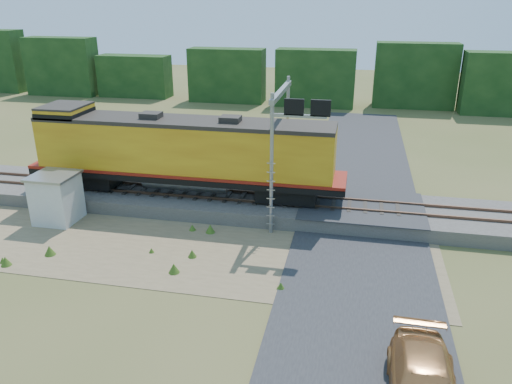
# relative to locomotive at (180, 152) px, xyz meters

# --- Properties ---
(ground) EXTENTS (140.00, 140.00, 0.00)m
(ground) POSITION_rel_locomotive_xyz_m (3.83, -6.00, -3.40)
(ground) COLOR #475123
(ground) RESTS_ON ground
(ballast) EXTENTS (70.00, 5.00, 0.80)m
(ballast) POSITION_rel_locomotive_xyz_m (3.83, 0.00, -3.00)
(ballast) COLOR slate
(ballast) RESTS_ON ground
(rails) EXTENTS (70.00, 1.54, 0.16)m
(rails) POSITION_rel_locomotive_xyz_m (3.83, 0.00, -2.52)
(rails) COLOR brown
(rails) RESTS_ON ballast
(dirt_shoulder) EXTENTS (26.00, 8.00, 0.03)m
(dirt_shoulder) POSITION_rel_locomotive_xyz_m (1.83, -5.50, -3.39)
(dirt_shoulder) COLOR #8C7754
(dirt_shoulder) RESTS_ON ground
(road) EXTENTS (7.00, 66.00, 0.86)m
(road) POSITION_rel_locomotive_xyz_m (10.83, -5.26, -3.31)
(road) COLOR #38383A
(road) RESTS_ON ground
(tree_line_north) EXTENTS (130.00, 3.00, 6.50)m
(tree_line_north) POSITION_rel_locomotive_xyz_m (3.83, 32.00, -0.33)
(tree_line_north) COLOR #133312
(tree_line_north) RESTS_ON ground
(weed_clumps) EXTENTS (15.00, 6.20, 0.56)m
(weed_clumps) POSITION_rel_locomotive_xyz_m (0.33, -5.90, -3.40)
(weed_clumps) COLOR #3D601B
(weed_clumps) RESTS_ON ground
(locomotive) EXTENTS (19.19, 2.93, 4.95)m
(locomotive) POSITION_rel_locomotive_xyz_m (0.00, 0.00, 0.00)
(locomotive) COLOR black
(locomotive) RESTS_ON rails
(shed) EXTENTS (2.40, 2.40, 2.82)m
(shed) POSITION_rel_locomotive_xyz_m (-6.10, -3.72, -1.98)
(shed) COLOR silver
(shed) RESTS_ON ground
(signal_gantry) EXTENTS (3.02, 6.20, 7.61)m
(signal_gantry) POSITION_rel_locomotive_xyz_m (6.44, -0.68, 2.27)
(signal_gantry) COLOR gray
(signal_gantry) RESTS_ON ground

